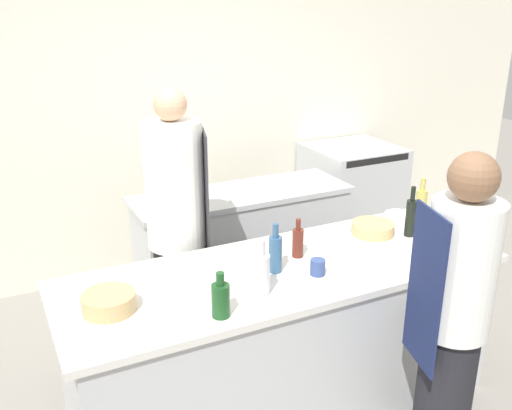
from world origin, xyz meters
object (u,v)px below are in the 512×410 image
(bowl_ceramic_blue, at_px, (398,217))
(bottle_sauce, at_px, (261,273))
(bowl_wooden_salad, at_px, (449,243))
(cup, at_px, (318,267))
(chef_at_stove, at_px, (177,233))
(bottle_cooking_oil, at_px, (421,205))
(oven_range, at_px, (351,198))
(bottle_olive_oil, at_px, (298,242))
(bowl_mixing_large, at_px, (373,228))
(bowl_prep_small, at_px, (109,302))
(chef_at_prep_near, at_px, (454,317))
(bottle_wine, at_px, (411,216))
(bottle_vinegar, at_px, (275,253))
(bottle_water, at_px, (221,299))

(bowl_ceramic_blue, bearing_deg, bottle_sauce, -159.38)
(bowl_wooden_salad, height_order, cup, cup)
(chef_at_stove, distance_m, bottle_cooking_oil, 1.58)
(oven_range, xyz_separation_m, bowl_wooden_salad, (-0.67, -1.90, 0.43))
(chef_at_stove, bearing_deg, bottle_olive_oil, 56.35)
(bowl_wooden_salad, bearing_deg, bottle_olive_oil, 161.81)
(bottle_cooking_oil, distance_m, bowl_ceramic_blue, 0.17)
(bowl_mixing_large, bearing_deg, bottle_cooking_oil, 4.56)
(bowl_mixing_large, height_order, bowl_prep_small, bowl_prep_small)
(chef_at_stove, xyz_separation_m, bowl_prep_small, (-0.58, -0.73, 0.03))
(bowl_wooden_salad, bearing_deg, chef_at_prep_near, -131.43)
(chef_at_stove, relative_size, bowl_mixing_large, 6.84)
(oven_range, bearing_deg, bowl_mixing_large, -121.67)
(bottle_sauce, bearing_deg, oven_range, 44.94)
(bottle_wine, relative_size, bowl_ceramic_blue, 1.78)
(bottle_wine, relative_size, bowl_mixing_large, 1.21)
(chef_at_prep_near, height_order, cup, chef_at_prep_near)
(bottle_vinegar, bearing_deg, bowl_ceramic_blue, 14.79)
(bottle_olive_oil, distance_m, bowl_wooden_salad, 0.91)
(bowl_mixing_large, bearing_deg, bottle_vinegar, -166.75)
(bowl_mixing_large, height_order, cup, cup)
(oven_range, xyz_separation_m, bowl_prep_small, (-2.63, -1.74, 0.45))
(bottle_olive_oil, bearing_deg, bottle_cooking_oil, 6.30)
(bottle_olive_oil, xyz_separation_m, bowl_wooden_salad, (0.87, -0.28, -0.06))
(oven_range, height_order, chef_at_prep_near, chef_at_prep_near)
(bowl_wooden_salad, bearing_deg, chef_at_stove, 147.08)
(chef_at_stove, bearing_deg, bowl_wooden_salad, 73.36)
(bottle_olive_oil, xyz_separation_m, bottle_vinegar, (-0.20, -0.11, 0.02))
(bottle_cooking_oil, height_order, bottle_water, bottle_cooking_oil)
(oven_range, xyz_separation_m, chef_at_stove, (-2.05, -1.01, 0.41))
(bottle_water, bearing_deg, bottle_sauce, 21.88)
(oven_range, bearing_deg, bottle_wine, -114.69)
(bottle_wine, xyz_separation_m, bottle_cooking_oil, (0.22, 0.15, -0.01))
(bottle_cooking_oil, bearing_deg, bottle_wine, -144.70)
(bottle_cooking_oil, xyz_separation_m, bowl_wooden_salad, (-0.12, -0.39, -0.09))
(bottle_olive_oil, height_order, bottle_wine, bottle_wine)
(bowl_prep_small, bearing_deg, bottle_wine, 2.29)
(oven_range, height_order, bottle_water, bottle_water)
(bottle_sauce, relative_size, cup, 3.43)
(bottle_wine, height_order, bottle_water, bottle_wine)
(bottle_vinegar, relative_size, bowl_mixing_large, 1.04)
(oven_range, distance_m, bottle_vinegar, 2.50)
(chef_at_stove, height_order, bowl_ceramic_blue, chef_at_stove)
(bottle_vinegar, distance_m, bowl_wooden_salad, 1.09)
(chef_at_stove, xyz_separation_m, bottle_wine, (1.28, -0.65, 0.12))
(bottle_wine, bearing_deg, chef_at_prep_near, -115.77)
(bottle_cooking_oil, distance_m, bowl_wooden_salad, 0.42)
(bowl_ceramic_blue, relative_size, bowl_wooden_salad, 0.66)
(chef_at_prep_near, xyz_separation_m, bottle_vinegar, (-0.60, 0.71, 0.17))
(oven_range, height_order, bottle_sauce, bottle_sauce)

